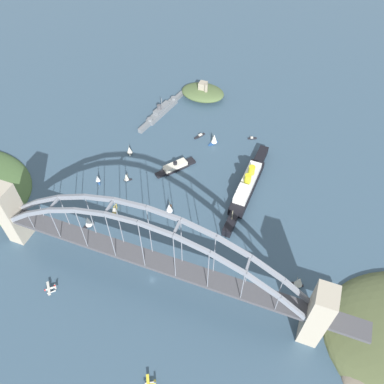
{
  "coord_description": "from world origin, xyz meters",
  "views": [
    {
      "loc": [
        72.4,
        -114.22,
        241.29
      ],
      "look_at": [
        0.0,
        79.23,
        8.0
      ],
      "focal_mm": 36.14,
      "sensor_mm": 36.0,
      "label": 1
    }
  ],
  "objects_px": {
    "harbor_arch_bridge": "(149,257)",
    "fort_island_mid_harbor": "(203,92)",
    "small_boat_6": "(88,221)",
    "small_boat_4": "(214,139)",
    "small_boat_3": "(252,138)",
    "seaplane_taxiing_near_bridge": "(50,289)",
    "small_boat_7": "(115,210)",
    "small_boat_0": "(98,178)",
    "small_boat_5": "(126,177)",
    "small_boat_8": "(200,136)",
    "small_boat_9": "(129,150)",
    "naval_cruiser": "(162,111)",
    "harbor_ferry_steamer": "(176,167)",
    "small_boat_1": "(169,208)",
    "ocean_liner": "(247,185)",
    "small_boat_2": "(299,282)"
  },
  "relations": [
    {
      "from": "small_boat_6",
      "to": "small_boat_5",
      "type": "bearing_deg",
      "value": 84.3
    },
    {
      "from": "harbor_ferry_steamer",
      "to": "small_boat_7",
      "type": "bearing_deg",
      "value": -114.08
    },
    {
      "from": "ocean_liner",
      "to": "small_boat_6",
      "type": "distance_m",
      "value": 130.95
    },
    {
      "from": "small_boat_7",
      "to": "small_boat_9",
      "type": "height_order",
      "value": "small_boat_9"
    },
    {
      "from": "small_boat_7",
      "to": "small_boat_5",
      "type": "bearing_deg",
      "value": 100.51
    },
    {
      "from": "small_boat_4",
      "to": "harbor_arch_bridge",
      "type": "bearing_deg",
      "value": -88.21
    },
    {
      "from": "small_boat_0",
      "to": "small_boat_5",
      "type": "relative_size",
      "value": 0.94
    },
    {
      "from": "small_boat_9",
      "to": "small_boat_8",
      "type": "bearing_deg",
      "value": 41.03
    },
    {
      "from": "harbor_arch_bridge",
      "to": "ocean_liner",
      "type": "relative_size",
      "value": 2.65
    },
    {
      "from": "small_boat_4",
      "to": "small_boat_9",
      "type": "relative_size",
      "value": 1.26
    },
    {
      "from": "small_boat_5",
      "to": "harbor_arch_bridge",
      "type": "bearing_deg",
      "value": -52.94
    },
    {
      "from": "harbor_arch_bridge",
      "to": "small_boat_9",
      "type": "height_order",
      "value": "harbor_arch_bridge"
    },
    {
      "from": "small_boat_4",
      "to": "small_boat_8",
      "type": "relative_size",
      "value": 1.06
    },
    {
      "from": "naval_cruiser",
      "to": "small_boat_3",
      "type": "bearing_deg",
      "value": -3.84
    },
    {
      "from": "small_boat_1",
      "to": "small_boat_9",
      "type": "distance_m",
      "value": 78.03
    },
    {
      "from": "naval_cruiser",
      "to": "small_boat_4",
      "type": "xyz_separation_m",
      "value": [
        64.12,
        -25.18,
        2.13
      ]
    },
    {
      "from": "naval_cruiser",
      "to": "small_boat_2",
      "type": "distance_m",
      "value": 218.9
    },
    {
      "from": "small_boat_9",
      "to": "small_boat_0",
      "type": "bearing_deg",
      "value": -103.16
    },
    {
      "from": "seaplane_taxiing_near_bridge",
      "to": "naval_cruiser",
      "type": "bearing_deg",
      "value": 92.11
    },
    {
      "from": "small_boat_0",
      "to": "small_boat_6",
      "type": "xyz_separation_m",
      "value": [
        16.98,
        -43.55,
        1.57
      ]
    },
    {
      "from": "fort_island_mid_harbor",
      "to": "small_boat_2",
      "type": "bearing_deg",
      "value": -54.1
    },
    {
      "from": "small_boat_5",
      "to": "small_boat_6",
      "type": "bearing_deg",
      "value": -95.7
    },
    {
      "from": "harbor_ferry_steamer",
      "to": "seaplane_taxiing_near_bridge",
      "type": "height_order",
      "value": "harbor_ferry_steamer"
    },
    {
      "from": "small_boat_8",
      "to": "small_boat_3",
      "type": "bearing_deg",
      "value": 16.5
    },
    {
      "from": "harbor_arch_bridge",
      "to": "small_boat_3",
      "type": "relative_size",
      "value": 33.23
    },
    {
      "from": "harbor_ferry_steamer",
      "to": "seaplane_taxiing_near_bridge",
      "type": "distance_m",
      "value": 142.92
    },
    {
      "from": "small_boat_4",
      "to": "small_boat_3",
      "type": "bearing_deg",
      "value": 30.3
    },
    {
      "from": "fort_island_mid_harbor",
      "to": "small_boat_4",
      "type": "distance_m",
      "value": 75.85
    },
    {
      "from": "naval_cruiser",
      "to": "small_boat_8",
      "type": "xyz_separation_m",
      "value": [
        48.42,
        -20.6,
        -2.38
      ]
    },
    {
      "from": "harbor_arch_bridge",
      "to": "small_boat_3",
      "type": "xyz_separation_m",
      "value": [
        27.35,
        169.19,
        -28.14
      ]
    },
    {
      "from": "harbor_arch_bridge",
      "to": "small_boat_1",
      "type": "relative_size",
      "value": 26.67
    },
    {
      "from": "small_boat_4",
      "to": "small_boat_7",
      "type": "bearing_deg",
      "value": -114.73
    },
    {
      "from": "small_boat_6",
      "to": "small_boat_4",
      "type": "bearing_deg",
      "value": 64.33
    },
    {
      "from": "harbor_arch_bridge",
      "to": "fort_island_mid_harbor",
      "type": "height_order",
      "value": "harbor_arch_bridge"
    },
    {
      "from": "naval_cruiser",
      "to": "small_boat_7",
      "type": "bearing_deg",
      "value": -83.19
    },
    {
      "from": "harbor_ferry_steamer",
      "to": "small_boat_9",
      "type": "relative_size",
      "value": 3.66
    },
    {
      "from": "small_boat_3",
      "to": "small_boat_4",
      "type": "xyz_separation_m",
      "value": [
        -32.05,
        -18.73,
        4.61
      ]
    },
    {
      "from": "small_boat_7",
      "to": "small_boat_8",
      "type": "height_order",
      "value": "small_boat_8"
    },
    {
      "from": "ocean_liner",
      "to": "small_boat_9",
      "type": "relative_size",
      "value": 11.08
    },
    {
      "from": "harbor_arch_bridge",
      "to": "small_boat_0",
      "type": "xyz_separation_m",
      "value": [
        -81.78,
        68.94,
        -25.09
      ]
    },
    {
      "from": "small_boat_6",
      "to": "small_boat_9",
      "type": "relative_size",
      "value": 1.25
    },
    {
      "from": "naval_cruiser",
      "to": "small_boat_5",
      "type": "distance_m",
      "value": 97.34
    },
    {
      "from": "harbor_arch_bridge",
      "to": "ocean_liner",
      "type": "bearing_deg",
      "value": 69.23
    },
    {
      "from": "small_boat_4",
      "to": "small_boat_0",
      "type": "bearing_deg",
      "value": -133.4
    },
    {
      "from": "ocean_liner",
      "to": "harbor_ferry_steamer",
      "type": "relative_size",
      "value": 3.03
    },
    {
      "from": "ocean_liner",
      "to": "naval_cruiser",
      "type": "relative_size",
      "value": 1.39
    },
    {
      "from": "small_boat_1",
      "to": "harbor_ferry_steamer",
      "type": "bearing_deg",
      "value": 106.23
    },
    {
      "from": "seaplane_taxiing_near_bridge",
      "to": "small_boat_7",
      "type": "distance_m",
      "value": 77.23
    },
    {
      "from": "small_boat_0",
      "to": "small_boat_4",
      "type": "bearing_deg",
      "value": 46.6
    },
    {
      "from": "harbor_arch_bridge",
      "to": "small_boat_3",
      "type": "bearing_deg",
      "value": 80.82
    }
  ]
}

